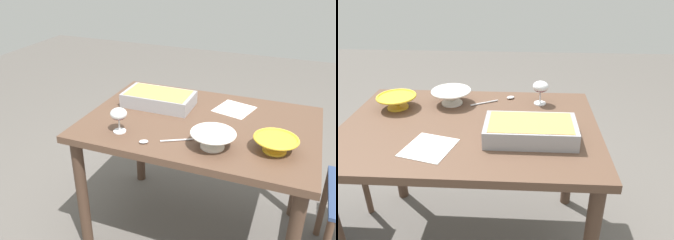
# 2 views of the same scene
# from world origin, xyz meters

# --- Properties ---
(ground_plane) EXTENTS (8.00, 8.00, 0.00)m
(ground_plane) POSITION_xyz_m (0.00, 0.00, 0.00)
(ground_plane) COLOR #5B5651
(dining_table) EXTENTS (1.20, 0.84, 0.74)m
(dining_table) POSITION_xyz_m (0.00, 0.00, 0.64)
(dining_table) COLOR brown
(dining_table) RESTS_ON ground_plane
(wine_glass) EXTENTS (0.08, 0.08, 0.13)m
(wine_glass) POSITION_xyz_m (-0.34, -0.26, 0.83)
(wine_glass) COLOR white
(wine_glass) RESTS_ON dining_table
(casserole_dish) EXTENTS (0.39, 0.22, 0.08)m
(casserole_dish) POSITION_xyz_m (-0.28, 0.11, 0.79)
(casserole_dish) COLOR #99999E
(casserole_dish) RESTS_ON dining_table
(mixing_bowl) EXTENTS (0.21, 0.21, 0.08)m
(mixing_bowl) POSITION_xyz_m (0.13, -0.24, 0.79)
(mixing_bowl) COLOR white
(mixing_bowl) RESTS_ON dining_table
(small_bowl) EXTENTS (0.20, 0.20, 0.07)m
(small_bowl) POSITION_xyz_m (0.40, -0.17, 0.78)
(small_bowl) COLOR yellow
(small_bowl) RESTS_ON dining_table
(serving_spoon) EXTENTS (0.23, 0.14, 0.01)m
(serving_spoon) POSITION_xyz_m (-0.13, -0.29, 0.75)
(serving_spoon) COLOR silver
(serving_spoon) RESTS_ON dining_table
(napkin) EXTENTS (0.23, 0.24, 0.00)m
(napkin) POSITION_xyz_m (0.13, 0.21, 0.74)
(napkin) COLOR white
(napkin) RESTS_ON dining_table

